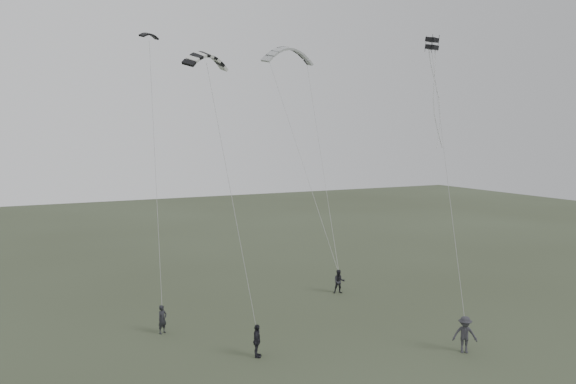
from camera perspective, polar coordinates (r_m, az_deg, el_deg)
name	(u,v)px	position (r m, az deg, el deg)	size (l,w,h in m)	color
ground	(306,350)	(29.14, 1.84, -15.75)	(140.00, 140.00, 0.00)	#333A26
flyer_left	(162,319)	(31.85, -12.64, -12.51)	(0.57, 0.37, 1.55)	black
flyer_right	(339,282)	(38.69, 5.22, -9.05)	(0.78, 0.61, 1.61)	black
flyer_center	(257,341)	(28.04, -3.17, -14.87)	(0.95, 0.39, 1.62)	black
flyer_far	(465,335)	(29.81, 17.52, -13.64)	(1.18, 0.68, 1.83)	#2B2B30
kite_dark_small	(149,34)	(36.62, -13.93, 15.31)	(1.31, 0.39, 0.46)	black
kite_pale_large	(288,48)	(44.97, 0.04, 14.38)	(4.32, 0.97, 1.74)	#9B9EA0
kite_striped	(206,54)	(30.02, -8.30, 13.66)	(2.72, 0.68, 1.10)	black
kite_box	(432,43)	(36.47, 14.42, 14.40)	(0.61, 0.61, 0.70)	black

